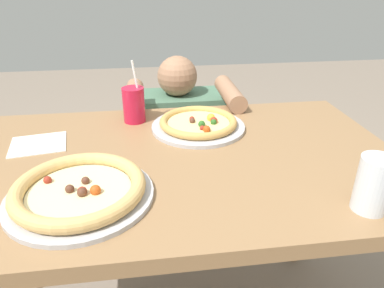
% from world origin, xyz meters
% --- Properties ---
extents(dining_table, '(1.30, 0.78, 0.75)m').
position_xyz_m(dining_table, '(0.00, 0.00, 0.63)').
color(dining_table, '#936D47').
rests_on(dining_table, ground).
extents(pizza_near, '(0.34, 0.34, 0.05)m').
position_xyz_m(pizza_near, '(-0.23, -0.17, 0.77)').
color(pizza_near, '#B7B7BC').
rests_on(pizza_near, dining_table).
extents(pizza_far, '(0.31, 0.31, 0.04)m').
position_xyz_m(pizza_far, '(0.10, 0.19, 0.77)').
color(pizza_far, '#B7B7BC').
rests_on(pizza_far, dining_table).
extents(drink_cup_colored, '(0.08, 0.08, 0.21)m').
position_xyz_m(drink_cup_colored, '(-0.11, 0.28, 0.81)').
color(drink_cup_colored, red).
rests_on(drink_cup_colored, dining_table).
extents(water_cup_clear, '(0.08, 0.08, 0.13)m').
position_xyz_m(water_cup_clear, '(0.41, -0.30, 0.82)').
color(water_cup_clear, silver).
rests_on(water_cup_clear, dining_table).
extents(paper_napkin, '(0.18, 0.17, 0.00)m').
position_xyz_m(paper_napkin, '(-0.40, 0.13, 0.75)').
color(paper_napkin, white).
rests_on(paper_napkin, dining_table).
extents(diner_seated, '(0.44, 0.54, 0.89)m').
position_xyz_m(diner_seated, '(0.07, 0.65, 0.39)').
color(diner_seated, '#333847').
rests_on(diner_seated, ground).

